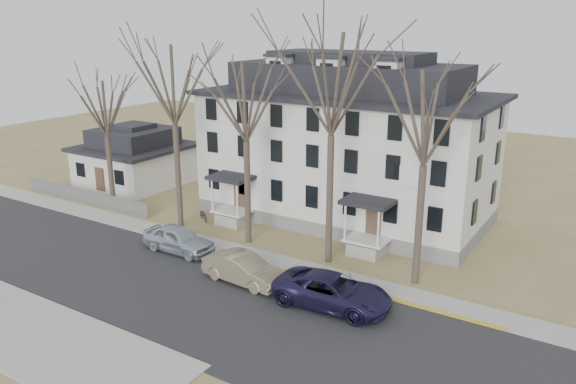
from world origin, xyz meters
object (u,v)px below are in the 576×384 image
Objects in this scene: tree_mid_right at (427,112)px; car_silver at (178,240)px; tree_far_left at (172,79)px; car_navy at (333,292)px; boarding_house at (346,146)px; bicycle_left at (204,215)px; tree_bungalow at (104,105)px; tree_mid_left at (245,97)px; small_house at (135,159)px; car_tan at (243,269)px; tree_center at (332,77)px.

tree_mid_right reaches higher than car_silver.
car_navy is at bearing -18.32° from tree_far_left.
boarding_house is 13.12m from tree_far_left.
bicycle_left is at bearing 174.59° from tree_mid_right.
boarding_house is 12.51m from tree_mid_right.
car_navy is at bearing -12.69° from tree_bungalow.
tree_far_left is 1.08× the size of tree_mid_left.
small_house is 1.43× the size of car_navy.
tree_far_left is at bearing 180.00° from tree_mid_left.
tree_far_left is at bearing 68.55° from car_navy.
car_navy is (5.50, 0.18, 0.04)m from car_tan.
boarding_house is 13.95m from car_silver.
boarding_house is at bearing 69.80° from tree_mid_left.
tree_center is 3.00× the size of car_tan.
tree_center reaches higher than car_silver.
boarding_house is 18.17m from tree_bungalow.
bicycle_left is (-14.08, 6.51, -0.40)m from car_navy.
tree_mid_left reaches higher than car_tan.
tree_mid_left is 2.60× the size of car_silver.
tree_mid_left reaches higher than tree_bungalow.
tree_bungalow is at bearing 180.00° from tree_far_left.
small_house is 1.78× the size of car_tan.
tree_center reaches higher than bicycle_left.
car_tan is 0.81× the size of car_navy.
bicycle_left is at bearing 55.76° from car_tan.
tree_mid_left is at bearing 57.85° from car_navy.
car_navy is (14.88, -4.92, -9.50)m from tree_far_left.
small_house is at bearing 122.84° from tree_bungalow.
car_navy is 3.61× the size of bicycle_left.
tree_mid_left is at bearing -36.47° from car_silver.
tree_bungalow is 13.12m from car_silver.
car_navy is 15.52m from bicycle_left.
small_house is 9.43m from tree_bungalow.
car_silver is (10.26, -3.72, -7.28)m from tree_bungalow.
tree_mid_right reaches higher than boarding_house.
boarding_house is 15.04m from car_navy.
boarding_house is at bearing 21.06° from car_navy.
tree_bungalow is 2.20× the size of car_silver.
tree_far_left is at bearing -137.82° from boarding_house.
small_house is at bearing 167.73° from tree_mid_right.
car_tan reaches higher than bicycle_left.
car_silver is at bearing -19.95° from tree_bungalow.
tree_far_left is 2.26× the size of car_navy.
tree_bungalow is 6.41× the size of bicycle_left.
tree_bungalow reaches higher than bicycle_left.
tree_far_left is 2.80× the size of car_tan.
bicycle_left is at bearing 24.80° from car_silver.
small_house is 12.79m from bicycle_left.
tree_center is 11.72m from car_navy.
tree_mid_left is 0.87× the size of tree_center.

